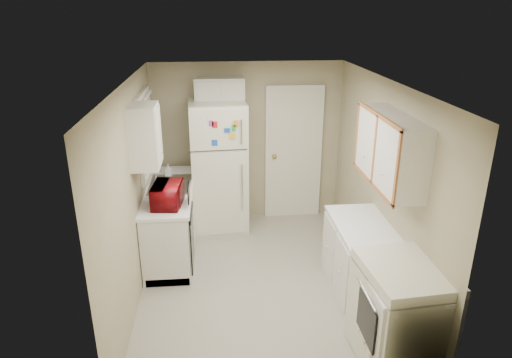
{
  "coord_description": "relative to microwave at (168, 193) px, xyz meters",
  "views": [
    {
      "loc": [
        -0.48,
        -4.69,
        3.14
      ],
      "look_at": [
        0.0,
        0.5,
        1.15
      ],
      "focal_mm": 32.0,
      "sensor_mm": 36.0,
      "label": 1
    }
  ],
  "objects": [
    {
      "name": "wall_right",
      "position": [
        2.47,
        -0.38,
        0.15
      ],
      "size": [
        3.8,
        3.8,
        0.0
      ],
      "primitive_type": "plane",
      "color": "tan",
      "rests_on": "floor"
    },
    {
      "name": "floor",
      "position": [
        1.07,
        -0.38,
        -1.05
      ],
      "size": [
        3.8,
        3.8,
        0.0
      ],
      "primitive_type": "plane",
      "color": "#BAB5A5",
      "rests_on": "ground"
    },
    {
      "name": "dishwasher",
      "position": [
        0.26,
        -0.08,
        -0.56
      ],
      "size": [
        0.03,
        0.58,
        0.72
      ],
      "primitive_type": "cube",
      "color": "black",
      "rests_on": "floor"
    },
    {
      "name": "ceiling",
      "position": [
        1.07,
        -0.38,
        1.35
      ],
      "size": [
        3.8,
        3.8,
        0.0
      ],
      "primitive_type": "plane",
      "color": "white",
      "rests_on": "floor"
    },
    {
      "name": "microwave",
      "position": [
        0.0,
        0.0,
        0.0
      ],
      "size": [
        0.51,
        0.31,
        0.32
      ],
      "primitive_type": "imported",
      "rotation": [
        0.0,
        0.0,
        1.48
      ],
      "color": "maroon",
      "rests_on": "left_counter"
    },
    {
      "name": "wall_back",
      "position": [
        1.07,
        1.52,
        0.15
      ],
      "size": [
        2.8,
        2.8,
        0.0
      ],
      "primitive_type": "plane",
      "color": "tan",
      "rests_on": "floor"
    },
    {
      "name": "right_counter",
      "position": [
        2.17,
        -1.18,
        -0.6
      ],
      "size": [
        0.6,
        2.0,
        0.9
      ],
      "primitive_type": "cube",
      "color": "silver",
      "rests_on": "floor"
    },
    {
      "name": "wall_left",
      "position": [
        -0.33,
        -0.38,
        0.15
      ],
      "size": [
        3.8,
        3.8,
        0.0
      ],
      "primitive_type": "plane",
      "color": "tan",
      "rests_on": "floor"
    },
    {
      "name": "cabinet_over_fridge",
      "position": [
        0.67,
        1.37,
        0.95
      ],
      "size": [
        0.7,
        0.3,
        0.4
      ],
      "primitive_type": "cube",
      "color": "silver",
      "rests_on": "wall_back"
    },
    {
      "name": "interior_door",
      "position": [
        1.77,
        1.48,
        -0.03
      ],
      "size": [
        0.86,
        0.06,
        2.08
      ],
      "primitive_type": "cube",
      "color": "silver",
      "rests_on": "floor"
    },
    {
      "name": "refrigerator",
      "position": [
        0.62,
        1.21,
        -0.1
      ],
      "size": [
        0.83,
        0.81,
        1.9
      ],
      "primitive_type": "cube",
      "rotation": [
        0.0,
        0.0,
        0.06
      ],
      "color": "silver",
      "rests_on": "floor"
    },
    {
      "name": "sink",
      "position": [
        -0.03,
        0.67,
        -0.19
      ],
      "size": [
        0.54,
        0.74,
        0.16
      ],
      "primitive_type": "cube",
      "color": "gray",
      "rests_on": "left_counter"
    },
    {
      "name": "upper_cabinet_left",
      "position": [
        -0.18,
        -0.16,
        0.75
      ],
      "size": [
        0.3,
        0.45,
        0.7
      ],
      "primitive_type": "cube",
      "color": "silver",
      "rests_on": "wall_left"
    },
    {
      "name": "left_counter",
      "position": [
        -0.03,
        0.52,
        -0.6
      ],
      "size": [
        0.6,
        1.8,
        0.9
      ],
      "primitive_type": "cube",
      "color": "silver",
      "rests_on": "floor"
    },
    {
      "name": "upper_cabinet_right",
      "position": [
        2.32,
        -0.88,
        0.75
      ],
      "size": [
        0.3,
        1.2,
        0.7
      ],
      "primitive_type": "cube",
      "color": "silver",
      "rests_on": "wall_right"
    },
    {
      "name": "soap_bottle",
      "position": [
        -0.08,
        1.02,
        -0.05
      ],
      "size": [
        0.09,
        0.1,
        0.17
      ],
      "primitive_type": "imported",
      "rotation": [
        0.0,
        0.0,
        -0.24
      ],
      "color": "white",
      "rests_on": "left_counter"
    },
    {
      "name": "wall_front",
      "position": [
        1.07,
        -2.28,
        0.15
      ],
      "size": [
        2.8,
        2.8,
        0.0
      ],
      "primitive_type": "plane",
      "color": "tan",
      "rests_on": "floor"
    },
    {
      "name": "window_blinds",
      "position": [
        -0.29,
        0.67,
        0.55
      ],
      "size": [
        0.1,
        0.98,
        1.08
      ],
      "primitive_type": "cube",
      "color": "silver",
      "rests_on": "wall_left"
    },
    {
      "name": "stove",
      "position": [
        2.21,
        -1.77,
        -0.54
      ],
      "size": [
        0.75,
        0.89,
        1.02
      ],
      "primitive_type": "cube",
      "rotation": [
        0.0,
        0.0,
        0.08
      ],
      "color": "silver",
      "rests_on": "floor"
    }
  ]
}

